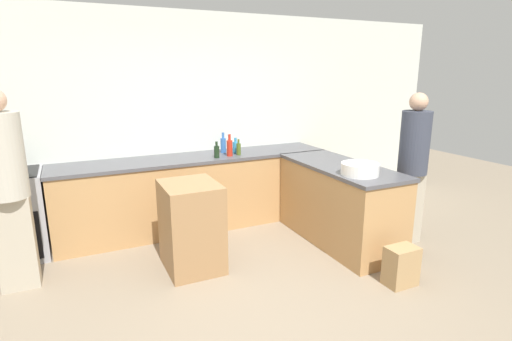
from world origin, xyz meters
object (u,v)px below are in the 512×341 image
Objects in this scene: range_oven at (9,216)px; paper_bag at (401,266)px; water_bottle_blue at (223,145)px; person_by_range at (7,185)px; dish_soap_bottle at (236,147)px; hot_sauce_bottle at (230,147)px; island_table at (191,226)px; wine_bottle_dark at (217,151)px; mixing_bowl at (360,169)px; olive_oil_bottle at (239,149)px; person_at_peninsula at (413,163)px.

range_oven reaches higher than paper_bag.
person_by_range is at bearing -160.57° from water_bottle_blue.
paper_bag is at bearing -71.32° from dish_soap_bottle.
water_bottle_blue is at bearing 88.74° from hot_sauce_bottle.
hot_sauce_bottle is 2.42m from person_by_range.
island_table is 3.26× the size of hot_sauce_bottle.
paper_bag is at bearing -62.28° from wine_bottle_dark.
water_bottle_blue is 0.69× the size of paper_bag.
water_bottle_blue is (0.01, 0.24, -0.00)m from hot_sauce_bottle.
olive_oil_bottle is (-0.74, 1.45, 0.02)m from mixing_bowl.
hot_sauce_bottle is 2.17m from person_at_peninsula.
olive_oil_bottle is at bearing 110.16° from paper_bag.
range_oven is 4.05m from paper_bag.
range_oven is at bearing 99.92° from person_by_range.
range_oven is 1.05× the size of island_table.
mixing_bowl is at bearing -65.52° from dish_soap_bottle.
water_bottle_blue is (0.79, 1.14, 0.58)m from island_table.
olive_oil_bottle is 0.77× the size of water_bottle_blue.
person_at_peninsula is (1.55, -1.51, -0.06)m from dish_soap_bottle.
paper_bag is at bearing -66.79° from hot_sauce_bottle.
hot_sauce_bottle is 0.15× the size of person_by_range.
range_oven is 1.99m from island_table.
mixing_bowl is 1.94× the size of dish_soap_bottle.
person_by_range reaches higher than hot_sauce_bottle.
wine_bottle_dark reaches higher than paper_bag.
wine_bottle_dark reaches higher than mixing_bowl.
water_bottle_blue is at bearing 19.43° from person_by_range.
person_at_peninsula is 1.31m from paper_bag.
person_at_peninsula is (1.87, -1.33, -0.06)m from wine_bottle_dark.
wine_bottle_dark is 0.12× the size of person_at_peninsula.
dish_soap_bottle is at bearing 45.68° from hot_sauce_bottle.
wine_bottle_dark reaches higher than island_table.
olive_oil_bottle is at bearing -62.34° from water_bottle_blue.
olive_oil_bottle is at bearing 13.65° from person_by_range.
paper_bag is (3.37, -2.23, -0.28)m from range_oven.
mixing_bowl is 0.22× the size of person_at_peninsula.
mixing_bowl reaches higher than paper_bag.
person_by_range is (0.13, -0.74, 0.53)m from range_oven.
range_oven is at bearing 154.40° from mixing_bowl.
water_bottle_blue reaches higher than island_table.
mixing_bowl is at bearing -63.08° from olive_oil_bottle.
mixing_bowl is at bearing -25.60° from range_oven.
hot_sauce_bottle reaches higher than water_bottle_blue.
person_at_peninsula is at bearing 41.99° from paper_bag.
dish_soap_bottle is (0.01, 0.14, -0.00)m from olive_oil_bottle.
island_table is 4.43× the size of olive_oil_bottle.
water_bottle_blue is at bearing 55.09° from wine_bottle_dark.
paper_bag is (0.77, -2.09, -0.82)m from olive_oil_bottle.
island_table is 2.56m from person_at_peninsula.
hot_sauce_bottle reaches higher than island_table.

